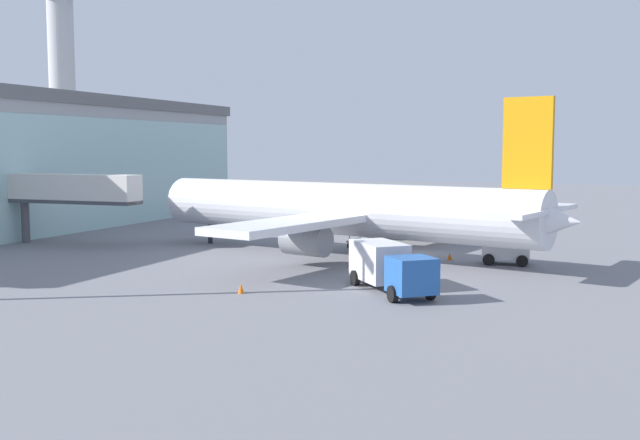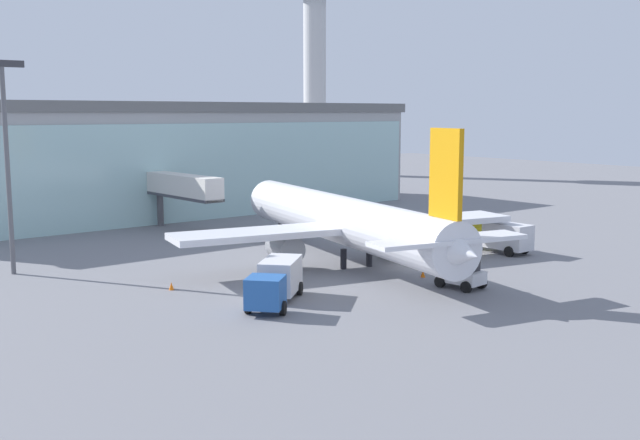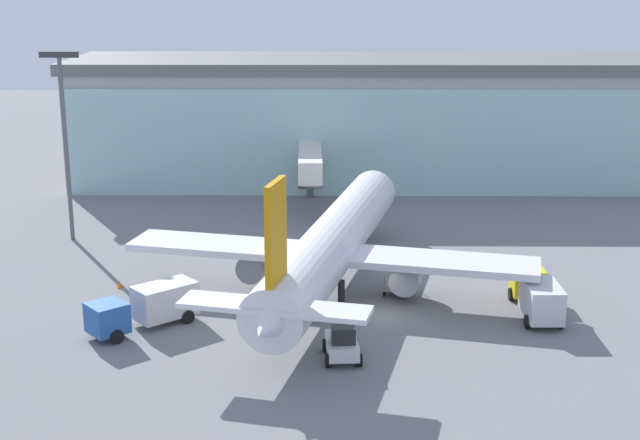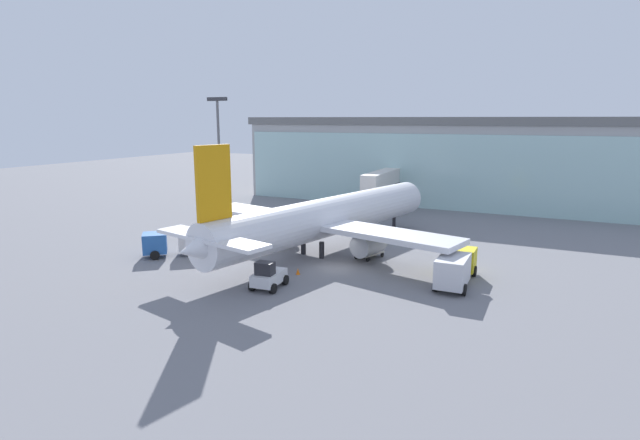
{
  "view_description": "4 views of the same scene",
  "coord_description": "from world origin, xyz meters",
  "px_view_note": "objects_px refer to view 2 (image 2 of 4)",
  "views": [
    {
      "loc": [
        -55.23,
        -15.18,
        8.1
      ],
      "look_at": [
        -5.4,
        5.53,
        2.88
      ],
      "focal_mm": 42.0,
      "sensor_mm": 36.0,
      "label": 1
    },
    {
      "loc": [
        -42.18,
        -41.89,
        12.32
      ],
      "look_at": [
        -4.76,
        5.95,
        3.54
      ],
      "focal_mm": 42.0,
      "sensor_mm": 36.0,
      "label": 2
    },
    {
      "loc": [
        -2.37,
        -56.57,
        22.21
      ],
      "look_at": [
        -4.22,
        5.83,
        4.99
      ],
      "focal_mm": 50.0,
      "sensor_mm": 36.0,
      "label": 3
    },
    {
      "loc": [
        18.24,
        -39.35,
        13.24
      ],
      "look_at": [
        -4.72,
        6.02,
        2.89
      ],
      "focal_mm": 28.0,
      "sensor_mm": 36.0,
      "label": 4
    }
  ],
  "objects_px": {
    "control_tower": "(315,56)",
    "pushback_tug": "(462,275)",
    "baggage_cart": "(388,251)",
    "safety_cone_wingtip": "(171,286)",
    "airplane": "(345,221)",
    "jet_bridge": "(181,188)",
    "apron_light_mast": "(6,147)",
    "catering_truck": "(276,281)",
    "fuel_truck": "(495,235)",
    "safety_cone_nose": "(423,274)"
  },
  "relations": [
    {
      "from": "control_tower",
      "to": "airplane",
      "type": "relative_size",
      "value": 1.11
    },
    {
      "from": "pushback_tug",
      "to": "safety_cone_nose",
      "type": "xyz_separation_m",
      "value": [
        0.36,
        4.17,
        -0.7
      ]
    },
    {
      "from": "apron_light_mast",
      "to": "catering_truck",
      "type": "relative_size",
      "value": 2.34
    },
    {
      "from": "baggage_cart",
      "to": "safety_cone_wingtip",
      "type": "bearing_deg",
      "value": 106.22
    },
    {
      "from": "apron_light_mast",
      "to": "catering_truck",
      "type": "height_order",
      "value": "apron_light_mast"
    },
    {
      "from": "jet_bridge",
      "to": "apron_light_mast",
      "type": "relative_size",
      "value": 0.79
    },
    {
      "from": "airplane",
      "to": "pushback_tug",
      "type": "bearing_deg",
      "value": -163.9
    },
    {
      "from": "baggage_cart",
      "to": "safety_cone_wingtip",
      "type": "distance_m",
      "value": 20.4
    },
    {
      "from": "safety_cone_wingtip",
      "to": "jet_bridge",
      "type": "bearing_deg",
      "value": 60.68
    },
    {
      "from": "baggage_cart",
      "to": "pushback_tug",
      "type": "bearing_deg",
      "value": 178.57
    },
    {
      "from": "apron_light_mast",
      "to": "baggage_cart",
      "type": "distance_m",
      "value": 31.64
    },
    {
      "from": "apron_light_mast",
      "to": "baggage_cart",
      "type": "height_order",
      "value": "apron_light_mast"
    },
    {
      "from": "control_tower",
      "to": "pushback_tug",
      "type": "xyz_separation_m",
      "value": [
        -52.27,
        -84.81,
        -22.32
      ]
    },
    {
      "from": "control_tower",
      "to": "apron_light_mast",
      "type": "relative_size",
      "value": 2.43
    },
    {
      "from": "baggage_cart",
      "to": "jet_bridge",
      "type": "bearing_deg",
      "value": 34.3
    },
    {
      "from": "pushback_tug",
      "to": "apron_light_mast",
      "type": "bearing_deg",
      "value": 38.14
    },
    {
      "from": "safety_cone_nose",
      "to": "control_tower",
      "type": "bearing_deg",
      "value": 57.23
    },
    {
      "from": "pushback_tug",
      "to": "control_tower",
      "type": "bearing_deg",
      "value": -37.52
    },
    {
      "from": "jet_bridge",
      "to": "control_tower",
      "type": "distance_m",
      "value": 76.68
    },
    {
      "from": "airplane",
      "to": "jet_bridge",
      "type": "bearing_deg",
      "value": 18.11
    },
    {
      "from": "apron_light_mast",
      "to": "pushback_tug",
      "type": "bearing_deg",
      "value": -45.98
    },
    {
      "from": "fuel_truck",
      "to": "catering_truck",
      "type": "bearing_deg",
      "value": 95.11
    },
    {
      "from": "apron_light_mast",
      "to": "catering_truck",
      "type": "xyz_separation_m",
      "value": [
        10.86,
        -19.69,
        -8.28
      ]
    },
    {
      "from": "jet_bridge",
      "to": "fuel_truck",
      "type": "distance_m",
      "value": 32.41
    },
    {
      "from": "control_tower",
      "to": "catering_truck",
      "type": "bearing_deg",
      "value": -129.04
    },
    {
      "from": "control_tower",
      "to": "baggage_cart",
      "type": "xyz_separation_m",
      "value": [
        -48.3,
        -72.98,
        -22.8
      ]
    },
    {
      "from": "pushback_tug",
      "to": "safety_cone_wingtip",
      "type": "xyz_separation_m",
      "value": [
        -16.43,
        12.15,
        -0.7
      ]
    },
    {
      "from": "safety_cone_nose",
      "to": "baggage_cart",
      "type": "bearing_deg",
      "value": 64.78
    },
    {
      "from": "baggage_cart",
      "to": "control_tower",
      "type": "bearing_deg",
      "value": -16.4
    },
    {
      "from": "catering_truck",
      "to": "safety_cone_nose",
      "type": "height_order",
      "value": "catering_truck"
    },
    {
      "from": "fuel_truck",
      "to": "safety_cone_nose",
      "type": "height_order",
      "value": "fuel_truck"
    },
    {
      "from": "fuel_truck",
      "to": "safety_cone_nose",
      "type": "bearing_deg",
      "value": 103.92
    },
    {
      "from": "safety_cone_nose",
      "to": "safety_cone_wingtip",
      "type": "bearing_deg",
      "value": 154.58
    },
    {
      "from": "pushback_tug",
      "to": "fuel_truck",
      "type": "bearing_deg",
      "value": -65.47
    },
    {
      "from": "airplane",
      "to": "baggage_cart",
      "type": "relative_size",
      "value": 11.24
    },
    {
      "from": "apron_light_mast",
      "to": "safety_cone_wingtip",
      "type": "height_order",
      "value": "apron_light_mast"
    },
    {
      "from": "apron_light_mast",
      "to": "safety_cone_nose",
      "type": "relative_size",
      "value": 29.33
    },
    {
      "from": "control_tower",
      "to": "safety_cone_wingtip",
      "type": "bearing_deg",
      "value": -133.39
    },
    {
      "from": "pushback_tug",
      "to": "safety_cone_nose",
      "type": "relative_size",
      "value": 6.12
    },
    {
      "from": "catering_truck",
      "to": "baggage_cart",
      "type": "xyz_separation_m",
      "value": [
        16.67,
        7.14,
        -0.97
      ]
    },
    {
      "from": "control_tower",
      "to": "safety_cone_wingtip",
      "type": "distance_m",
      "value": 102.61
    },
    {
      "from": "jet_bridge",
      "to": "airplane",
      "type": "xyz_separation_m",
      "value": [
        2.5,
        -23.54,
        -1.04
      ]
    },
    {
      "from": "apron_light_mast",
      "to": "safety_cone_wingtip",
      "type": "xyz_separation_m",
      "value": [
        7.13,
        -12.24,
        -9.48
      ]
    },
    {
      "from": "baggage_cart",
      "to": "safety_cone_wingtip",
      "type": "relative_size",
      "value": 5.72
    },
    {
      "from": "jet_bridge",
      "to": "baggage_cart",
      "type": "distance_m",
      "value": 25.05
    },
    {
      "from": "catering_truck",
      "to": "jet_bridge",
      "type": "bearing_deg",
      "value": -149.09
    },
    {
      "from": "control_tower",
      "to": "safety_cone_nose",
      "type": "relative_size",
      "value": 71.33
    },
    {
      "from": "airplane",
      "to": "catering_truck",
      "type": "height_order",
      "value": "airplane"
    },
    {
      "from": "airplane",
      "to": "catering_truck",
      "type": "bearing_deg",
      "value": 133.4
    },
    {
      "from": "catering_truck",
      "to": "pushback_tug",
      "type": "height_order",
      "value": "catering_truck"
    }
  ]
}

